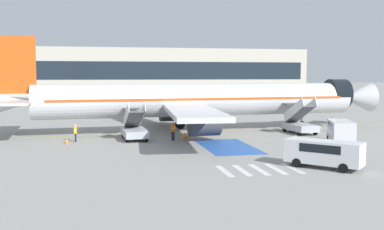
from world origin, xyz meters
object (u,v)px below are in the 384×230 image
Objects in this scene: airliner at (195,100)px; ground_crew_1 at (75,132)px; boarding_stairs_aft at (134,130)px; traffic_cone_2 at (185,136)px; ground_crew_2 at (173,130)px; terminal_building at (143,73)px; traffic_cone_1 at (295,136)px; service_van_1 at (341,130)px; ground_crew_0 at (332,124)px; traffic_cone_0 at (67,141)px; boarding_stairs_forward at (299,124)px; fuel_tanker at (111,105)px; service_van_0 at (324,151)px.

airliner reaches higher than ground_crew_1.
boarding_stairs_aft is 5.05m from traffic_cone_2.
ground_crew_2 is 0.02× the size of terminal_building.
traffic_cone_1 is at bearing -13.51° from boarding_stairs_aft.
ground_crew_2 is at bearing -93.35° from terminal_building.
service_van_1 is 4.98m from traffic_cone_1.
ground_crew_0 is 28.61m from traffic_cone_0.
boarding_stairs_forward is 24.52m from traffic_cone_0.
ground_crew_2 reaches higher than traffic_cone_0.
fuel_tanker is 5.40× the size of ground_crew_2.
ground_crew_0 is (10.39, 17.79, -0.20)m from service_van_0.
fuel_tanker is 5.87× the size of ground_crew_0.
service_van_0 is 16.97m from ground_crew_2.
service_van_1 is at bearing -99.78° from ground_crew_1.
boarding_stairs_forward reaches higher than ground_crew_2.
boarding_stairs_aft is 19.58m from service_van_1.
boarding_stairs_forward is 2.99× the size of ground_crew_2.
ground_crew_1 is 9.30m from ground_crew_2.
boarding_stairs_forward is 1.12× the size of service_van_1.
service_van_0 is 1.03× the size of service_van_1.
airliner is 79.39m from terminal_building.
traffic_cone_0 is (-18.06, 14.83, -0.89)m from service_van_0.
airliner is at bearing 25.01° from traffic_cone_0.
service_van_1 reaches higher than traffic_cone_0.
traffic_cone_1 is (8.66, -7.54, -3.29)m from airliner.
ground_crew_0 is 7.59m from traffic_cone_1.
traffic_cone_1 is at bearing 29.41° from service_van_0.
terminal_building is (8.66, 84.16, 5.92)m from boarding_stairs_aft.
ground_crew_2 is (-3.49, -6.19, -2.48)m from airliner.
boarding_stairs_aft is 5.62m from ground_crew_1.
ground_crew_2 is at bearing 2.40° from fuel_tanker.
ground_crew_1 is at bearing 177.09° from traffic_cone_2.
airliner is 9.01m from boarding_stairs_aft.
airliner reaches higher than traffic_cone_2.
service_van_1 is 0.05× the size of terminal_building.
service_van_1 is 91.67m from terminal_building.
service_van_0 is at bearing 165.34° from ground_crew_0.
service_van_0 is at bearing 119.28° from ground_crew_2.
service_van_0 reaches higher than traffic_cone_0.
ground_crew_1 reaches higher than traffic_cone_2.
service_van_0 is 20.60m from ground_crew_0.
service_van_1 is at bearing -91.44° from boarding_stairs_forward.
airliner is at bearing 69.03° from traffic_cone_2.
ground_crew_0 is 18.66m from ground_crew_2.
boarding_stairs_aft is 3.89m from ground_crew_2.
boarding_stairs_forward is at bearing 60.55° from traffic_cone_1.
ground_crew_1 is 0.02× the size of terminal_building.
service_van_0 is 11.56m from service_van_1.
terminal_building is (1.52, 79.30, 3.37)m from airliner.
airliner is 8.54× the size of boarding_stairs_forward.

